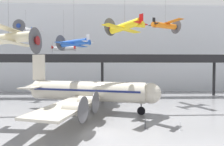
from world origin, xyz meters
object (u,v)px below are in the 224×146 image
object	(u,v)px
airliner_silver_main	(87,91)
suspended_plane_cream_biplane	(9,38)
suspended_plane_blue_trainer	(74,43)
suspended_plane_white_twin	(26,30)
stanchion_barrier	(180,127)
info_sign_pedestal	(145,125)
suspended_plane_silver_racer	(64,48)
suspended_plane_yellow_lowwing	(125,27)
suspended_plane_orange_highwing	(165,25)

from	to	relation	value
airliner_silver_main	suspended_plane_cream_biplane	world-z (taller)	suspended_plane_cream_biplane
airliner_silver_main	suspended_plane_blue_trainer	xyz separation A→B (m)	(-2.66, 3.11, 8.85)
suspended_plane_cream_biplane	suspended_plane_white_twin	bearing A→B (deg)	114.24
stanchion_barrier	info_sign_pedestal	size ratio (longest dim) A/B	0.87
suspended_plane_white_twin	suspended_plane_blue_trainer	bearing A→B (deg)	54.41
suspended_plane_silver_racer	stanchion_barrier	xyz separation A→B (m)	(19.68, -23.15, -12.06)
suspended_plane_blue_trainer	suspended_plane_silver_racer	bearing A→B (deg)	-40.93
suspended_plane_yellow_lowwing	stanchion_barrier	world-z (taller)	suspended_plane_yellow_lowwing
airliner_silver_main	suspended_plane_yellow_lowwing	xyz separation A→B (m)	(6.21, -4.23, 10.36)
suspended_plane_cream_biplane	stanchion_barrier	bearing A→B (deg)	-1.33
suspended_plane_orange_highwing	suspended_plane_blue_trainer	bearing A→B (deg)	167.64
suspended_plane_blue_trainer	suspended_plane_yellow_lowwing	xyz separation A→B (m)	(8.88, -7.34, 1.50)
suspended_plane_blue_trainer	suspended_plane_white_twin	world-z (taller)	suspended_plane_white_twin
stanchion_barrier	suspended_plane_orange_highwing	bearing A→B (deg)	77.70
suspended_plane_blue_trainer	stanchion_barrier	xyz separation A→B (m)	(15.23, -12.65, -12.06)
airliner_silver_main	stanchion_barrier	size ratio (longest dim) A/B	27.20
suspended_plane_silver_racer	suspended_plane_yellow_lowwing	bearing A→B (deg)	109.95
suspended_plane_blue_trainer	stanchion_barrier	bearing A→B (deg)	166.42
suspended_plane_silver_racer	suspended_plane_orange_highwing	world-z (taller)	suspended_plane_orange_highwing
suspended_plane_orange_highwing	info_sign_pedestal	xyz separation A→B (m)	(-7.71, -15.40, -16.20)
suspended_plane_white_twin	info_sign_pedestal	bearing A→B (deg)	50.46
airliner_silver_main	stanchion_barrier	xyz separation A→B (m)	(12.57, -9.54, -3.20)
suspended_plane_silver_racer	suspended_plane_cream_biplane	distance (m)	20.72
suspended_plane_cream_biplane	info_sign_pedestal	size ratio (longest dim) A/B	9.94
suspended_plane_orange_highwing	info_sign_pedestal	distance (m)	23.65
suspended_plane_silver_racer	suspended_plane_cream_biplane	bearing A→B (deg)	66.90
suspended_plane_orange_highwing	info_sign_pedestal	size ratio (longest dim) A/B	6.56
airliner_silver_main	suspended_plane_cream_biplane	bearing A→B (deg)	-127.59
suspended_plane_yellow_lowwing	stanchion_barrier	xyz separation A→B (m)	(6.36, -5.31, -13.56)
suspended_plane_silver_racer	suspended_plane_white_twin	distance (m)	10.73
suspended_plane_blue_trainer	suspended_plane_orange_highwing	xyz separation A→B (m)	(18.75, 3.46, 4.28)
suspended_plane_white_twin	suspended_plane_silver_racer	bearing A→B (deg)	88.33
suspended_plane_blue_trainer	suspended_plane_cream_biplane	distance (m)	12.14
suspended_plane_blue_trainer	suspended_plane_yellow_lowwing	distance (m)	11.62
suspended_plane_blue_trainer	suspended_plane_white_twin	bearing A→B (deg)	-12.78
suspended_plane_blue_trainer	info_sign_pedestal	size ratio (longest dim) A/B	8.72
suspended_plane_silver_racer	suspended_plane_blue_trainer	bearing A→B (deg)	96.14
suspended_plane_cream_biplane	stanchion_barrier	distance (m)	24.82
suspended_plane_yellow_lowwing	info_sign_pedestal	distance (m)	14.36
airliner_silver_main	suspended_plane_silver_racer	size ratio (longest dim) A/B	2.77
info_sign_pedestal	suspended_plane_yellow_lowwing	bearing A→B (deg)	126.14
suspended_plane_white_twin	suspended_plane_cream_biplane	bearing A→B (deg)	22.21
suspended_plane_blue_trainer	suspended_plane_yellow_lowwing	bearing A→B (deg)	166.54
airliner_silver_main	suspended_plane_blue_trainer	world-z (taller)	suspended_plane_blue_trainer
suspended_plane_orange_highwing	airliner_silver_main	bearing A→B (deg)	179.40
airliner_silver_main	suspended_plane_silver_racer	distance (m)	17.72
airliner_silver_main	suspended_plane_white_twin	bearing A→B (deg)	154.92
suspended_plane_white_twin	suspended_plane_yellow_lowwing	size ratio (longest dim) A/B	0.93
suspended_plane_cream_biplane	stanchion_barrier	size ratio (longest dim) A/B	11.45
airliner_silver_main	stanchion_barrier	bearing A→B (deg)	-21.42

